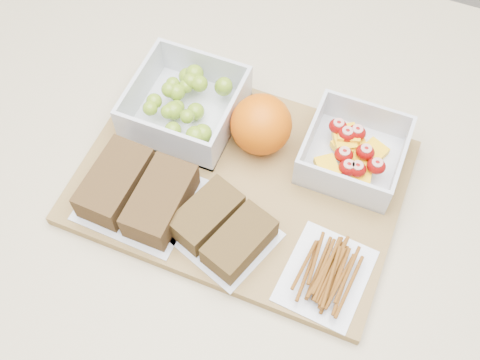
{
  "coord_description": "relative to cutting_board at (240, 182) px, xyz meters",
  "views": [
    {
      "loc": [
        0.15,
        -0.39,
        1.61
      ],
      "look_at": [
        0.0,
        -0.02,
        0.93
      ],
      "focal_mm": 45.0,
      "sensor_mm": 36.0,
      "label": 1
    }
  ],
  "objects": [
    {
      "name": "cutting_board",
      "position": [
        0.0,
        0.0,
        0.0
      ],
      "size": [
        0.42,
        0.3,
        0.02
      ],
      "primitive_type": "cube",
      "rotation": [
        0.0,
        0.0,
        -0.0
      ],
      "color": "olive",
      "rests_on": "counter"
    },
    {
      "name": "ground",
      "position": [
        -0.0,
        0.01,
        -0.91
      ],
      "size": [
        4.0,
        4.0,
        0.0
      ],
      "primitive_type": "plane",
      "color": "gray",
      "rests_on": "ground"
    },
    {
      "name": "counter",
      "position": [
        -0.0,
        0.01,
        -0.46
      ],
      "size": [
        1.2,
        0.9,
        0.9
      ],
      "primitive_type": "cube",
      "color": "beige",
      "rests_on": "ground"
    },
    {
      "name": "sandwich_bag_center",
      "position": [
        0.01,
        -0.08,
        0.03
      ],
      "size": [
        0.15,
        0.14,
        0.04
      ],
      "color": "silver",
      "rests_on": "cutting_board"
    },
    {
      "name": "sandwich_bag_left",
      "position": [
        -0.11,
        -0.08,
        0.03
      ],
      "size": [
        0.15,
        0.13,
        0.04
      ],
      "color": "silver",
      "rests_on": "cutting_board"
    },
    {
      "name": "pretzel_bag",
      "position": [
        0.15,
        -0.09,
        0.02
      ],
      "size": [
        0.11,
        0.12,
        0.03
      ],
      "color": "silver",
      "rests_on": "cutting_board"
    },
    {
      "name": "grape_container",
      "position": [
        -0.11,
        0.07,
        0.03
      ],
      "size": [
        0.14,
        0.14,
        0.06
      ],
      "color": "silver",
      "rests_on": "cutting_board"
    },
    {
      "name": "fruit_container",
      "position": [
        0.13,
        0.08,
        0.03
      ],
      "size": [
        0.13,
        0.13,
        0.05
      ],
      "color": "silver",
      "rests_on": "cutting_board"
    },
    {
      "name": "orange",
      "position": [
        0.0,
        0.07,
        0.05
      ],
      "size": [
        0.08,
        0.08,
        0.08
      ],
      "primitive_type": "sphere",
      "color": "#E35E05",
      "rests_on": "cutting_board"
    }
  ]
}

